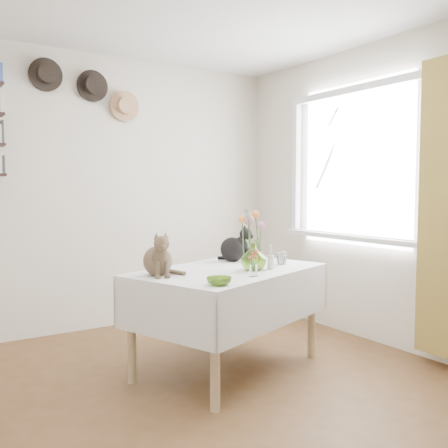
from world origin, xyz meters
TOP-DOWN VIEW (x-y plane):
  - room at (0.00, 0.00)m, footprint 4.08×4.58m
  - window at (1.97, 0.80)m, footprint 0.12×1.52m
  - curtain at (1.90, -0.12)m, footprint 0.12×0.38m
  - dining_table at (0.60, 0.71)m, footprint 1.56×1.26m
  - tabby_cat at (0.07, 0.74)m, footprint 0.24×0.28m
  - black_cat at (0.85, 1.01)m, footprint 0.31×0.30m
  - flower_vase at (0.72, 0.57)m, footprint 0.18×0.18m
  - green_bowl at (0.23, 0.25)m, footprint 0.18×0.18m
  - drinking_glass at (1.06, 0.67)m, footprint 0.10×0.10m
  - candlestick at (0.85, 0.54)m, footprint 0.05×0.05m
  - berry_jar at (0.58, 0.37)m, footprint 0.05×0.05m
  - porcelain_figurine at (1.16, 0.77)m, footprint 0.05×0.05m
  - flower_bouquet at (0.72, 0.58)m, footprint 0.17×0.12m
  - wall_hats at (0.12, 2.19)m, footprint 0.98×0.09m

SIDE VIEW (x-z plane):
  - dining_table at x=0.60m, z-range 0.18..0.90m
  - green_bowl at x=0.23m, z-range 0.72..0.77m
  - porcelain_figurine at x=1.16m, z-range 0.72..0.80m
  - drinking_glass at x=1.06m, z-range 0.72..0.81m
  - candlestick at x=0.85m, z-range 0.69..0.87m
  - berry_jar at x=0.58m, z-range 0.71..0.91m
  - flower_vase at x=0.72m, z-range 0.72..0.91m
  - black_cat at x=0.85m, z-range 0.72..1.01m
  - tabby_cat at x=0.07m, z-range 0.72..1.02m
  - flower_bouquet at x=0.72m, z-range 0.87..1.26m
  - curtain at x=1.90m, z-range 0.10..2.20m
  - room at x=0.00m, z-range -0.04..2.54m
  - window at x=1.97m, z-range 0.74..2.06m
  - wall_hats at x=0.12m, z-range 1.93..2.41m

